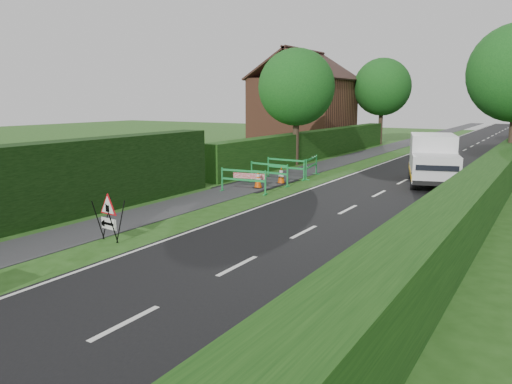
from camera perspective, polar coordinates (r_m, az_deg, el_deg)
The scene contains 22 objects.
ground at distance 12.45m, azimuth -14.47°, elevation -7.59°, with size 120.00×120.00×0.00m, color #234C15.
road_surface at distance 43.77m, azimuth 23.26°, elevation 4.70°, with size 6.00×90.00×0.02m, color black.
footpath at distance 44.87m, azimuth 16.28°, elevation 5.26°, with size 2.00×90.00×0.02m, color #2D2D30.
hedge_west_near at distance 16.30m, azimuth -26.90°, elevation -4.11°, with size 1.10×18.00×2.50m, color black.
hedge_west_far at distance 33.31m, azimuth 7.03°, elevation 3.90°, with size 1.00×24.00×1.80m, color #14380F.
hedge_east at distance 24.57m, azimuth 26.03°, elevation 0.55°, with size 1.20×50.00×1.50m, color #14380F.
house_west at distance 42.47m, azimuth 5.41°, elevation 9.27°, with size 7.50×7.40×7.88m.
tree_nw at distance 29.32m, azimuth 4.66°, elevation 11.83°, with size 4.40×4.40×6.70m.
tree_fw at distance 44.21m, azimuth 14.22°, elevation 11.55°, with size 4.80×4.80×7.24m.
triangle_sign at distance 13.99m, azimuth -16.61°, elevation -2.38°, with size 0.85×0.85×1.12m.
works_van at distance 23.88m, azimuth 19.56°, elevation 3.62°, with size 3.13×5.18×2.22m.
traffic_cone_0 at distance 20.96m, azimuth 21.49°, elevation 0.43°, with size 0.38×0.38×0.79m.
traffic_cone_1 at distance 21.59m, azimuth 21.44°, elevation 0.71°, with size 0.38×0.38×0.79m.
traffic_cone_2 at distance 24.03m, azimuth 21.34°, elevation 1.65°, with size 0.38×0.38×0.79m.
traffic_cone_3 at distance 21.63m, azimuth 0.23°, elevation 1.46°, with size 0.38×0.38×0.79m.
traffic_cone_4 at distance 22.88m, azimuth 2.90°, elevation 1.95°, with size 0.38×0.38×0.79m.
ped_barrier_0 at distance 20.48m, azimuth -1.46°, elevation 1.62°, with size 2.08×0.54×1.00m.
ped_barrier_1 at distance 22.53m, azimuth 1.51°, elevation 2.44°, with size 2.09×0.57×1.00m.
ped_barrier_2 at distance 24.25m, azimuth 3.43°, elevation 3.00°, with size 2.07×0.42×1.00m.
ped_barrier_3 at distance 24.92m, azimuth 6.35°, elevation 3.16°, with size 0.71×2.09×1.00m.
redwhite_plank at distance 22.27m, azimuth -0.81°, elevation 0.70°, with size 1.50×0.04×0.25m, color red.
hatchback_car at distance 36.52m, azimuth 20.89°, elevation 4.73°, with size 1.29×3.22×1.10m, color white.
Camera 1 is at (8.58, -8.18, 3.80)m, focal length 35.00 mm.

